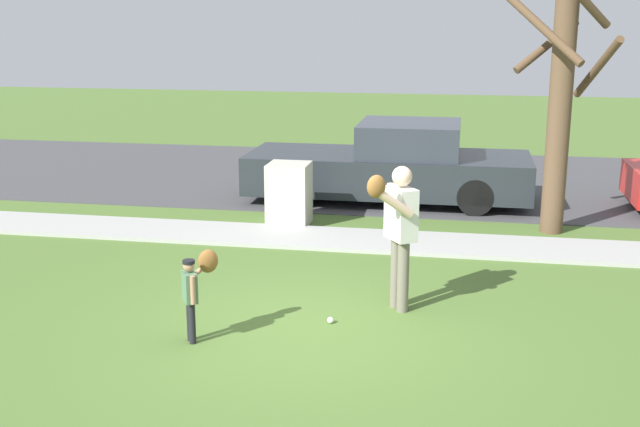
% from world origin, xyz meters
% --- Properties ---
extents(ground_plane, '(48.00, 48.00, 0.00)m').
position_xyz_m(ground_plane, '(0.00, 3.50, 0.00)').
color(ground_plane, '#4C6B2D').
extents(sidewalk_strip, '(36.00, 1.20, 0.06)m').
position_xyz_m(sidewalk_strip, '(0.00, 3.60, 0.03)').
color(sidewalk_strip, '#A3A39E').
rests_on(sidewalk_strip, ground).
extents(road_surface, '(36.00, 6.80, 0.02)m').
position_xyz_m(road_surface, '(0.00, 8.60, 0.01)').
color(road_surface, '#424244').
rests_on(road_surface, ground).
extents(person_adult, '(0.58, 0.85, 1.73)m').
position_xyz_m(person_adult, '(0.92, 0.80, 1.06)').
color(person_adult, '#6B6656').
rests_on(person_adult, ground).
extents(person_child, '(0.37, 0.51, 0.97)m').
position_xyz_m(person_child, '(-1.11, -0.47, 0.64)').
color(person_child, black).
rests_on(person_child, ground).
extents(baseball, '(0.07, 0.07, 0.07)m').
position_xyz_m(baseball, '(0.22, 0.24, 0.04)').
color(baseball, white).
rests_on(baseball, ground).
extents(utility_cabinet, '(0.68, 0.66, 1.03)m').
position_xyz_m(utility_cabinet, '(-1.20, 4.46, 0.52)').
color(utility_cabinet, beige).
rests_on(utility_cabinet, ground).
extents(street_tree_near, '(1.84, 1.87, 4.01)m').
position_xyz_m(street_tree_near, '(3.07, 4.74, 2.16)').
color(street_tree_near, brown).
rests_on(street_tree_near, ground).
extents(parked_pickup_dark, '(5.20, 1.95, 1.48)m').
position_xyz_m(parked_pickup_dark, '(0.33, 6.46, 0.67)').
color(parked_pickup_dark, '#23282D').
rests_on(parked_pickup_dark, road_surface).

